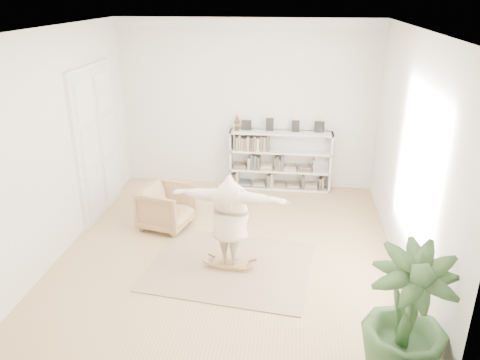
{
  "coord_description": "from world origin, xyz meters",
  "views": [
    {
      "loc": [
        0.99,
        -6.83,
        4.1
      ],
      "look_at": [
        0.15,
        0.4,
        1.14
      ],
      "focal_mm": 35.0,
      "sensor_mm": 36.0,
      "label": 1
    }
  ],
  "objects_px": {
    "armchair": "(166,207)",
    "rocker_board": "(230,263)",
    "bookshelf": "(280,161)",
    "person": "(230,217)",
    "houseplant": "(406,318)"
  },
  "relations": [
    {
      "from": "armchair",
      "to": "houseplant",
      "type": "height_order",
      "value": "houseplant"
    },
    {
      "from": "armchair",
      "to": "person",
      "type": "distance_m",
      "value": 1.9
    },
    {
      "from": "person",
      "to": "houseplant",
      "type": "height_order",
      "value": "houseplant"
    },
    {
      "from": "person",
      "to": "houseplant",
      "type": "bearing_deg",
      "value": 144.04
    },
    {
      "from": "armchair",
      "to": "rocker_board",
      "type": "distance_m",
      "value": 1.86
    },
    {
      "from": "bookshelf",
      "to": "houseplant",
      "type": "distance_m",
      "value": 5.59
    },
    {
      "from": "rocker_board",
      "to": "houseplant",
      "type": "height_order",
      "value": "houseplant"
    },
    {
      "from": "bookshelf",
      "to": "person",
      "type": "xyz_separation_m",
      "value": [
        -0.64,
        -3.32,
        0.25
      ]
    },
    {
      "from": "armchair",
      "to": "rocker_board",
      "type": "bearing_deg",
      "value": -118.21
    },
    {
      "from": "armchair",
      "to": "rocker_board",
      "type": "relative_size",
      "value": 1.48
    },
    {
      "from": "bookshelf",
      "to": "rocker_board",
      "type": "height_order",
      "value": "bookshelf"
    },
    {
      "from": "rocker_board",
      "to": "houseplant",
      "type": "distance_m",
      "value": 3.1
    },
    {
      "from": "bookshelf",
      "to": "rocker_board",
      "type": "xyz_separation_m",
      "value": [
        -0.64,
        -3.32,
        -0.56
      ]
    },
    {
      "from": "rocker_board",
      "to": "person",
      "type": "bearing_deg",
      "value": -172.98
    },
    {
      "from": "armchair",
      "to": "houseplant",
      "type": "xyz_separation_m",
      "value": [
        3.56,
        -3.29,
        0.43
      ]
    }
  ]
}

